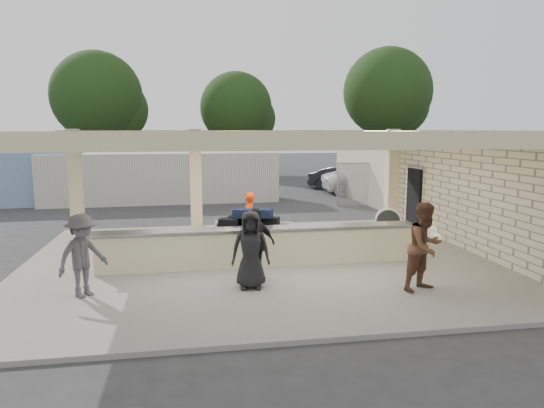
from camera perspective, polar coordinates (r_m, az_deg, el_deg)
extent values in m
plane|color=#2D2C2F|center=(12.96, -1.77, -7.05)|extent=(120.00, 120.00, 0.00)
cube|color=slate|center=(12.94, -1.77, -6.83)|extent=(12.00, 10.00, 0.10)
cube|color=beige|center=(12.47, -1.85, 8.63)|extent=(12.00, 10.00, 0.02)
cube|color=beige|center=(14.66, 22.11, 1.15)|extent=(0.02, 10.00, 3.50)
cube|color=black|center=(17.49, 16.34, 0.58)|extent=(0.10, 0.95, 2.10)
cube|color=beige|center=(17.19, -4.03, 7.64)|extent=(12.00, 0.50, 0.60)
cube|color=beige|center=(7.69, 3.13, 7.44)|extent=(12.00, 0.30, 0.30)
cube|color=beige|center=(17.60, -22.11, 2.48)|extent=(0.40, 0.40, 3.50)
cube|color=beige|center=(17.19, -8.96, 2.88)|extent=(0.40, 0.40, 3.50)
cube|color=beige|center=(18.80, 13.91, 3.22)|extent=(0.40, 0.40, 3.50)
cube|color=white|center=(16.95, -3.93, 6.54)|extent=(1.30, 0.12, 0.06)
cube|color=#FFEABF|center=(14.90, 12.12, 8.34)|extent=(0.55, 0.55, 0.04)
cube|color=#FFEABF|center=(13.07, 15.39, 8.20)|extent=(0.55, 0.55, 0.04)
cube|color=#FFEABF|center=(11.28, 19.71, 7.96)|extent=(0.55, 0.55, 0.04)
cube|color=beige|center=(12.34, -1.46, -5.21)|extent=(8.00, 0.50, 0.90)
cube|color=#B7B7BC|center=(12.23, -1.47, -2.94)|extent=(8.20, 0.58, 0.06)
cube|color=white|center=(13.26, -2.69, -3.87)|extent=(2.49, 1.90, 0.11)
cylinder|color=black|center=(13.06, -6.87, -5.72)|extent=(0.20, 0.37, 0.35)
cylinder|color=black|center=(13.98, -5.93, -4.74)|extent=(0.20, 0.37, 0.35)
cylinder|color=black|center=(12.76, 0.90, -6.00)|extent=(0.20, 0.37, 0.35)
cylinder|color=black|center=(13.70, 1.32, -4.97)|extent=(0.20, 0.37, 0.35)
cube|color=white|center=(13.87, -2.24, -2.56)|extent=(2.13, 0.67, 0.27)
cube|color=white|center=(12.59, -3.19, -3.74)|extent=(2.13, 0.67, 0.27)
cube|color=black|center=(13.11, -5.94, -3.31)|extent=(0.59, 0.47, 0.23)
cube|color=black|center=(12.99, -3.27, -3.39)|extent=(0.59, 0.47, 0.23)
cube|color=black|center=(12.90, -0.56, -3.46)|extent=(0.59, 0.47, 0.23)
cube|color=black|center=(13.62, -5.45, -2.85)|extent=(0.59, 0.47, 0.23)
cube|color=black|center=(13.50, -2.88, -2.92)|extent=(0.59, 0.47, 0.23)
cube|color=black|center=(13.41, -0.27, -2.99)|extent=(0.59, 0.47, 0.23)
cube|color=black|center=(13.11, -5.11, -2.23)|extent=(0.59, 0.47, 0.23)
cube|color=black|center=(13.17, -2.32, -2.15)|extent=(0.59, 0.47, 0.23)
cube|color=black|center=(13.28, -0.32, -2.06)|extent=(0.59, 0.47, 0.23)
cube|color=black|center=(13.50, -3.99, -1.90)|extent=(0.59, 0.47, 0.23)
cube|color=black|center=(13.17, -3.47, -1.11)|extent=(0.59, 0.47, 0.23)
cube|color=black|center=(13.17, -1.13, -1.09)|extent=(0.59, 0.47, 0.23)
cube|color=#590F0C|center=(13.04, -6.40, -3.38)|extent=(0.59, 0.47, 0.23)
cube|color=black|center=(13.38, 0.86, -3.01)|extent=(0.59, 0.47, 0.23)
cylinder|color=white|center=(16.11, 13.51, -1.92)|extent=(0.88, 0.57, 0.84)
cylinder|color=black|center=(16.11, 13.51, -1.92)|extent=(0.81, 0.57, 0.74)
cube|color=white|center=(16.08, 12.54, -3.26)|extent=(0.06, 0.47, 0.28)
cube|color=white|center=(16.30, 14.36, -3.16)|extent=(0.06, 0.47, 0.28)
imported|color=#DC400B|center=(14.01, -2.77, -1.97)|extent=(0.49, 0.67, 1.64)
imported|color=brown|center=(10.86, 17.57, -4.80)|extent=(1.02, 0.75, 1.91)
imported|color=black|center=(11.09, -2.05, -4.75)|extent=(1.04, 0.58, 1.68)
imported|color=#48494D|center=(10.72, -21.41, -5.67)|extent=(1.06, 1.08, 1.73)
imported|color=black|center=(10.53, -2.53, -5.41)|extent=(0.87, 0.44, 1.70)
imported|color=white|center=(27.55, 11.36, 2.74)|extent=(5.27, 2.85, 1.45)
imported|color=white|center=(29.62, 21.26, 2.76)|extent=(4.88, 2.30, 1.49)
imported|color=black|center=(29.32, 8.18, 3.02)|extent=(4.11, 2.75, 1.29)
cube|color=silver|center=(24.26, -12.77, 3.05)|extent=(11.22, 2.56, 2.42)
cylinder|color=gray|center=(22.52, 7.71, 2.23)|extent=(0.06, 0.06, 2.00)
cylinder|color=gray|center=(23.19, 12.44, 2.29)|extent=(0.06, 0.06, 2.00)
cylinder|color=gray|center=(24.02, 16.87, 2.33)|extent=(0.06, 0.06, 2.00)
cylinder|color=gray|center=(24.97, 20.98, 2.36)|extent=(0.06, 0.06, 2.00)
cylinder|color=gray|center=(26.05, 24.78, 2.37)|extent=(0.06, 0.06, 2.00)
cylinder|color=gray|center=(27.22, 28.25, 2.38)|extent=(0.06, 0.06, 2.00)
cube|color=gray|center=(24.97, 20.98, 2.36)|extent=(12.00, 0.02, 2.00)
cylinder|color=gray|center=(24.89, 21.11, 4.65)|extent=(12.00, 0.05, 0.05)
cylinder|color=#382619|center=(36.91, -19.61, 6.26)|extent=(0.70, 0.70, 4.50)
sphere|color=black|center=(36.97, -19.90, 11.84)|extent=(6.30, 6.30, 6.30)
sphere|color=black|center=(37.33, -17.82, 10.52)|extent=(4.50, 4.50, 4.50)
cylinder|color=#382619|center=(38.56, -4.18, 6.45)|extent=(0.70, 0.70, 4.00)
sphere|color=black|center=(38.57, -4.24, 11.21)|extent=(5.60, 5.60, 5.60)
sphere|color=black|center=(39.27, -2.54, 10.01)|extent=(4.00, 4.00, 4.00)
cylinder|color=#382619|center=(40.53, 13.23, 7.06)|extent=(0.70, 0.70, 5.00)
sphere|color=black|center=(40.63, 13.43, 12.71)|extent=(7.00, 7.00, 7.00)
sphere|color=black|center=(41.59, 14.60, 11.19)|extent=(5.00, 5.00, 5.00)
cube|color=beige|center=(25.07, 16.94, 3.96)|extent=(6.00, 8.00, 3.20)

